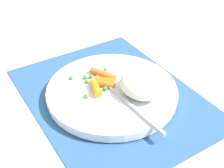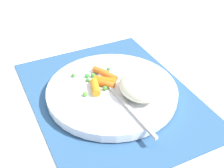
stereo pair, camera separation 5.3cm
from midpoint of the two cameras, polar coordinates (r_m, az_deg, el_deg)
The scene contains 7 objects.
ground_plane at distance 0.63m, azimuth -2.38°, elevation -2.50°, with size 2.40×2.40×0.00m, color white.
placemat at distance 0.63m, azimuth -2.39°, elevation -2.28°, with size 0.40×0.31×0.01m, color #2D5684.
plate at distance 0.62m, azimuth -2.42°, elevation -1.45°, with size 0.26×0.26×0.02m, color white.
rice_mound at distance 0.59m, azimuth 2.67°, elevation -0.23°, with size 0.09×0.07×0.04m, color beige.
carrot_portion at distance 0.63m, azimuth -4.28°, elevation 0.52°, with size 0.09×0.07×0.02m.
pea_scatter at distance 0.63m, azimuth -6.17°, elevation 0.09°, with size 0.08×0.09×0.01m.
fork at distance 0.59m, azimuth -0.70°, elevation -2.18°, with size 0.21×0.02×0.01m.
Camera 1 is at (-0.42, 0.26, 0.40)m, focal length 50.02 mm.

